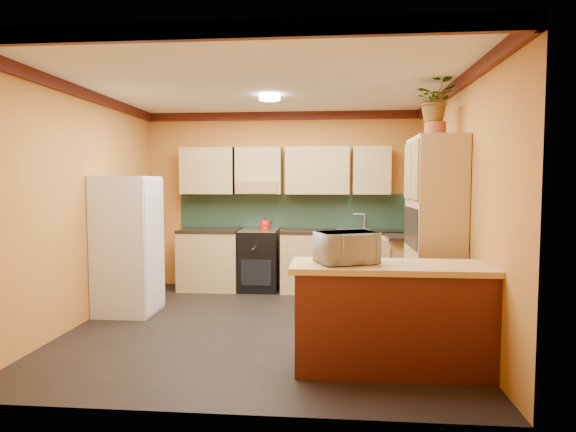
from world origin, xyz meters
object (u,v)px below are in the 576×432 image
Objects in this scene: fridge at (128,245)px; microwave at (346,248)px; stove at (259,260)px; pantry at (434,236)px; base_cabinets_back at (300,262)px; breakfast_bar at (401,321)px.

fridge reaches higher than microwave.
stove is 1.85× the size of microwave.
pantry is at bearing 24.24° from microwave.
pantry is 1.45m from microwave.
fridge reaches higher than stove.
base_cabinets_back is at bearing 34.45° from fridge.
microwave is (0.58, -2.99, 0.63)m from base_cabinets_back.
base_cabinets_back is 3.11m from microwave.
fridge is at bearing 172.11° from pantry.
fridge is 3.46× the size of microwave.
fridge is (-2.06, -1.41, 0.41)m from base_cabinets_back.
microwave reaches higher than breakfast_bar.
stove is 0.51× the size of breakfast_bar.
fridge is 0.81× the size of pantry.
stove is at bearing 44.59° from fridge.
pantry is at bearing -41.33° from stove.
stove is 0.43× the size of pantry.
fridge is at bearing 153.08° from breakfast_bar.
pantry is 1.33m from breakfast_bar.
microwave is at bearing -78.99° from base_cabinets_back.
base_cabinets_back is at bearing 0.00° from stove.
fridge reaches higher than breakfast_bar.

